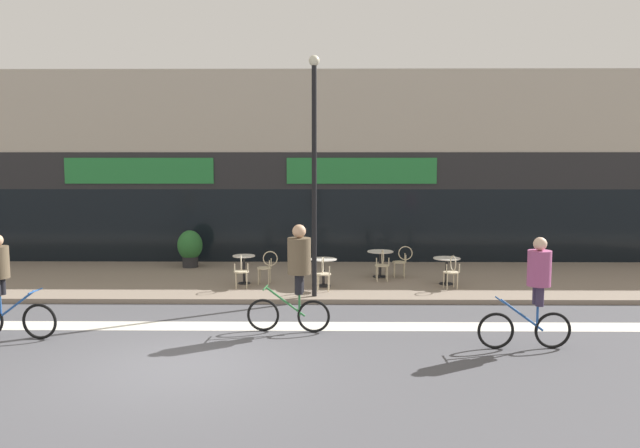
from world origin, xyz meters
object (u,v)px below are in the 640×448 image
at_px(bistro_table_0, 244,264).
at_px(cyclist_2, 3,281).
at_px(bistro_table_3, 447,265).
at_px(cafe_chair_3_near, 452,270).
at_px(cafe_chair_0_side, 267,265).
at_px(planter_pot, 190,247).
at_px(cyclist_0, 297,268).
at_px(cyclist_1, 535,285).
at_px(cafe_chair_1_near, 323,271).
at_px(cafe_chair_0_near, 241,269).
at_px(cafe_chair_2_near, 382,263).
at_px(cafe_chair_2_side, 402,259).
at_px(bistro_table_1, 323,267).
at_px(bistro_table_2, 380,258).
at_px(lamp_post, 314,161).

height_order(bistro_table_0, cyclist_2, cyclist_2).
height_order(bistro_table_3, cafe_chair_3_near, cafe_chair_3_near).
height_order(bistro_table_0, cafe_chair_3_near, cafe_chair_3_near).
xyz_separation_m(cafe_chair_0_side, planter_pot, (-2.66, 2.57, 0.11)).
relative_size(cyclist_0, cyclist_1, 1.06).
distance_m(cafe_chair_1_near, cyclist_0, 3.46).
xyz_separation_m(cafe_chair_0_near, cafe_chair_2_near, (3.79, 0.98, 0.00)).
distance_m(cafe_chair_2_side, cafe_chair_3_near, 1.97).
bearing_deg(bistro_table_1, cafe_chair_1_near, -90.62).
bearing_deg(cyclist_2, bistro_table_1, 41.00).
height_order(cafe_chair_2_side, cyclist_0, cyclist_0).
relative_size(cafe_chair_2_side, cyclist_2, 0.44).
distance_m(bistro_table_1, cafe_chair_0_near, 2.18).
bearing_deg(cafe_chair_3_near, cafe_chair_2_near, 51.34).
bearing_deg(cyclist_0, cafe_chair_0_near, -60.83).
height_order(cafe_chair_1_near, planter_pot, planter_pot).
bearing_deg(bistro_table_1, planter_pot, 145.43).
xyz_separation_m(bistro_table_0, bistro_table_2, (3.80, 0.98, -0.00)).
bearing_deg(planter_pot, cafe_chair_0_near, -57.41).
xyz_separation_m(bistro_table_0, cyclist_0, (1.65, -4.31, 0.66)).
relative_size(cafe_chair_3_near, cyclist_1, 0.43).
xyz_separation_m(bistro_table_1, cafe_chair_0_near, (-2.16, -0.30, -0.01)).
distance_m(bistro_table_3, cyclist_2, 10.74).
relative_size(cafe_chair_1_near, planter_pot, 0.78).
distance_m(cafe_chair_2_near, cyclist_2, 9.44).
xyz_separation_m(bistro_table_0, lamp_post, (1.95, -1.52, 2.80)).
xyz_separation_m(cafe_chair_2_near, cyclist_2, (-7.89, -5.16, 0.51)).
bearing_deg(bistro_table_3, bistro_table_1, -174.91).
bearing_deg(cafe_chair_2_side, bistro_table_2, 2.49).
height_order(planter_pot, lamp_post, lamp_post).
xyz_separation_m(cafe_chair_0_near, cyclist_2, (-4.10, -4.17, 0.51)).
height_order(cafe_chair_2_side, planter_pot, planter_pot).
bearing_deg(lamp_post, bistro_table_3, 22.73).
height_order(lamp_post, cyclist_0, lamp_post).
relative_size(bistro_table_3, cafe_chair_0_side, 0.80).
bearing_deg(cyclist_2, cafe_chair_2_side, 39.62).
height_order(bistro_table_2, cyclist_0, cyclist_0).
height_order(bistro_table_0, cyclist_1, cyclist_1).
bearing_deg(cyclist_1, cyclist_0, -15.18).
bearing_deg(cafe_chair_0_side, bistro_table_1, 171.11).
height_order(bistro_table_2, cafe_chair_1_near, cafe_chair_1_near).
xyz_separation_m(cafe_chair_2_near, planter_pot, (-5.83, 2.21, 0.11)).
xyz_separation_m(bistro_table_2, cyclist_2, (-7.89, -5.78, 0.49)).
xyz_separation_m(bistro_table_2, cafe_chair_0_side, (-3.17, -0.99, -0.03)).
height_order(bistro_table_2, cafe_chair_0_near, cafe_chair_0_near).
distance_m(cafe_chair_2_near, cafe_chair_3_near, 2.00).
bearing_deg(cafe_chair_0_side, bistro_table_3, -177.40).
distance_m(bistro_table_1, lamp_post, 3.07).
xyz_separation_m(cafe_chair_3_near, cyclist_0, (-3.88, -3.66, 0.69)).
distance_m(bistro_table_1, bistro_table_3, 3.36).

